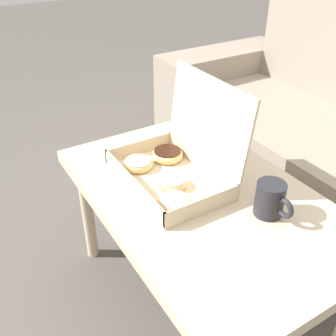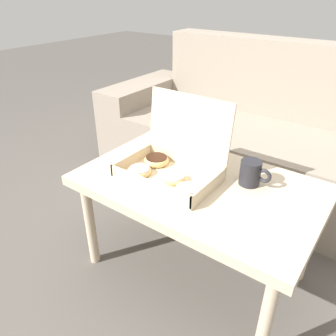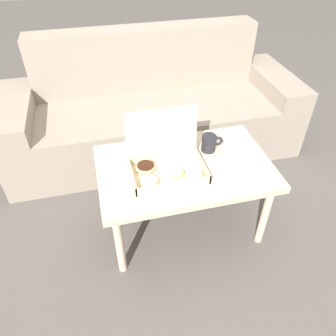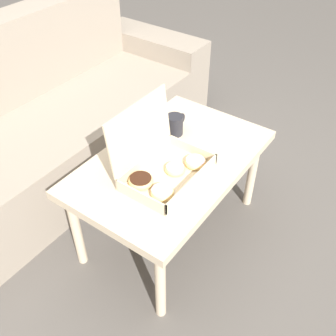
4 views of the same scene
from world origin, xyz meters
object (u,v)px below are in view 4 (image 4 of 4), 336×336
(coffee_table, at_px, (171,168))
(couch, at_px, (47,127))
(pastry_box, at_px, (161,165))
(coffee_mug, at_px, (175,125))

(coffee_table, bearing_deg, couch, 90.00)
(pastry_box, height_order, coffee_mug, pastry_box)
(couch, bearing_deg, coffee_mug, -77.54)
(coffee_mug, bearing_deg, pastry_box, -155.97)
(couch, distance_m, pastry_box, 0.94)
(couch, distance_m, coffee_mug, 0.82)
(coffee_mug, bearing_deg, coffee_table, -149.98)
(coffee_table, relative_size, pastry_box, 2.48)
(coffee_table, distance_m, coffee_mug, 0.22)
(couch, relative_size, coffee_mug, 17.59)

